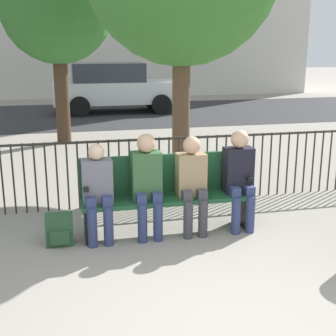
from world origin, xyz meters
The scene contains 11 objects.
ground_plane centered at (0.00, 0.00, 0.00)m, with size 80.00×80.00×0.00m, color gray.
park_bench centered at (0.00, 2.05, 0.50)m, with size 2.04×0.45×0.92m.
seated_person_0 centered at (-0.82, 1.91, 0.63)m, with size 0.34×0.39×1.13m.
seated_person_1 centered at (-0.26, 1.92, 0.68)m, with size 0.34×0.39×1.22m.
seated_person_2 centered at (0.28, 1.92, 0.65)m, with size 0.34×0.39×1.17m.
seated_person_3 centered at (0.87, 1.92, 0.68)m, with size 0.34×0.39×1.22m.
backpack centered at (-1.27, 1.89, 0.18)m, with size 0.30×0.23×0.36m.
fence_railing centered at (-0.02, 3.05, 0.56)m, with size 9.01×0.03×0.95m.
tree_0 centered at (-1.15, 7.78, 2.97)m, with size 2.47×2.47×4.24m.
street_surface centered at (0.00, 12.00, 0.00)m, with size 24.00×6.00×0.01m.
parked_car_0 centered at (0.59, 12.50, 0.84)m, with size 4.20×1.94×1.62m.
Camera 1 is at (-1.17, -3.16, 2.19)m, focal length 50.00 mm.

